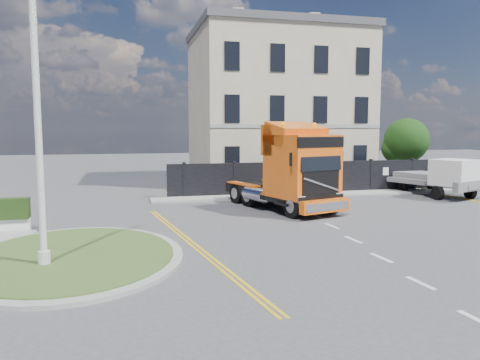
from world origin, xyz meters
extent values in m
plane|color=#424244|center=(0.00, 0.00, 0.00)|extent=(120.00, 120.00, 0.00)
cylinder|color=gray|center=(-7.00, -3.00, 0.06)|extent=(6.80, 6.80, 0.12)
cylinder|color=#2E481D|center=(-7.00, -3.00, 0.14)|extent=(6.20, 6.20, 0.05)
cube|color=black|center=(6.00, 9.00, 1.00)|extent=(18.00, 0.25, 2.00)
cube|color=silver|center=(14.50, 9.00, 1.00)|extent=(2.60, 0.12, 2.00)
cube|color=beige|center=(6.00, 16.50, 5.50)|extent=(12.00, 10.00, 11.00)
cube|color=#49494E|center=(6.00, 16.50, 11.25)|extent=(12.30, 10.30, 0.50)
cube|color=beige|center=(3.00, 16.50, 12.00)|extent=(0.80, 0.80, 1.60)
cube|color=beige|center=(9.00, 16.50, 12.00)|extent=(0.80, 0.80, 1.60)
cylinder|color=#382619|center=(14.50, 12.00, 1.20)|extent=(0.24, 0.24, 2.40)
sphere|color=black|center=(14.50, 12.00, 3.20)|extent=(3.20, 3.20, 3.20)
sphere|color=black|center=(14.00, 12.40, 2.60)|extent=(2.20, 2.20, 2.20)
cube|color=gray|center=(6.00, 8.10, 0.06)|extent=(20.00, 1.60, 0.12)
cube|color=black|center=(2.31, 4.56, 0.79)|extent=(4.39, 7.11, 0.47)
cube|color=orange|center=(2.84, 2.80, 2.27)|extent=(3.32, 3.39, 2.95)
cube|color=orange|center=(2.52, 3.86, 3.48)|extent=(2.80, 1.67, 1.48)
cube|color=black|center=(3.23, 1.50, 2.69)|extent=(2.24, 0.73, 1.11)
cube|color=orange|center=(3.33, 1.18, 0.58)|extent=(2.63, 1.11, 0.58)
cylinder|color=black|center=(1.99, 1.66, 0.55)|extent=(0.64, 1.15, 1.10)
cylinder|color=gray|center=(1.99, 1.66, 0.55)|extent=(0.54, 0.69, 0.60)
cylinder|color=black|center=(4.17, 2.32, 0.55)|extent=(0.64, 1.15, 1.10)
cylinder|color=gray|center=(4.17, 2.32, 0.55)|extent=(0.54, 0.69, 0.60)
cylinder|color=black|center=(0.91, 5.24, 0.55)|extent=(0.64, 1.15, 1.10)
cylinder|color=gray|center=(0.91, 5.24, 0.55)|extent=(0.54, 0.69, 0.60)
cylinder|color=black|center=(3.09, 5.90, 0.55)|extent=(0.64, 1.15, 1.10)
cylinder|color=gray|center=(3.09, 5.90, 0.55)|extent=(0.54, 0.69, 0.60)
cylinder|color=black|center=(0.55, 6.46, 0.55)|extent=(0.64, 1.15, 1.10)
cylinder|color=gray|center=(0.55, 6.46, 0.55)|extent=(0.54, 0.69, 0.60)
cylinder|color=black|center=(2.73, 7.11, 0.55)|extent=(0.64, 1.15, 1.10)
cylinder|color=gray|center=(2.73, 7.11, 0.55)|extent=(0.54, 0.69, 0.60)
cube|color=slate|center=(12.99, 6.56, 0.80)|extent=(3.92, 5.89, 0.29)
cube|color=white|center=(12.99, 4.85, 1.54)|extent=(2.74, 2.68, 1.48)
cylinder|color=black|center=(11.90, 4.85, 0.40)|extent=(0.29, 0.80, 0.80)
cylinder|color=black|center=(14.07, 4.85, 0.40)|extent=(0.29, 0.80, 0.80)
cylinder|color=black|center=(11.90, 8.28, 0.40)|extent=(0.29, 0.80, 0.80)
cylinder|color=black|center=(14.07, 8.28, 0.40)|extent=(0.29, 0.80, 0.80)
cylinder|color=silver|center=(-7.67, -3.89, 4.25)|extent=(0.19, 0.19, 8.50)
camera|label=1|loc=(-5.36, -17.97, 4.02)|focal=35.00mm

